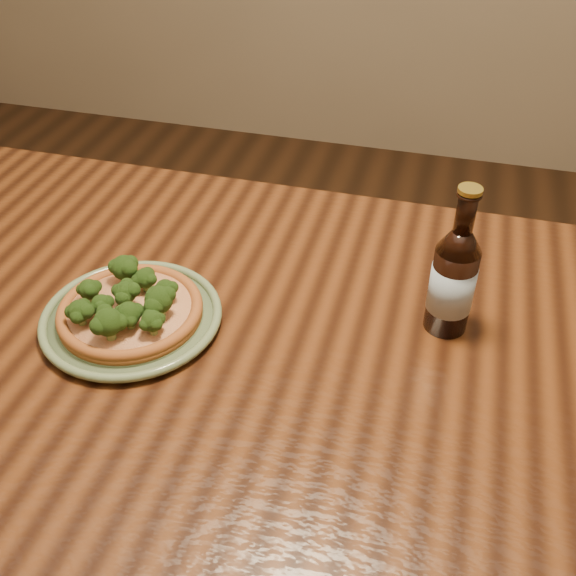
% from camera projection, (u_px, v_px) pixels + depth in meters
% --- Properties ---
extents(table, '(1.60, 0.90, 0.75)m').
position_uv_depth(table, '(135.00, 358.00, 1.10)').
color(table, '#4E2710').
rests_on(table, ground).
extents(plate, '(0.28, 0.28, 0.02)m').
position_uv_depth(plate, '(132.00, 317.00, 1.02)').
color(plate, '#677B55').
rests_on(plate, table).
extents(pizza, '(0.22, 0.22, 0.07)m').
position_uv_depth(pizza, '(130.00, 308.00, 1.01)').
color(pizza, '#9C5423').
rests_on(pizza, plate).
extents(beer_bottle, '(0.07, 0.07, 0.24)m').
position_uv_depth(beer_bottle, '(453.00, 279.00, 0.97)').
color(beer_bottle, black).
rests_on(beer_bottle, table).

